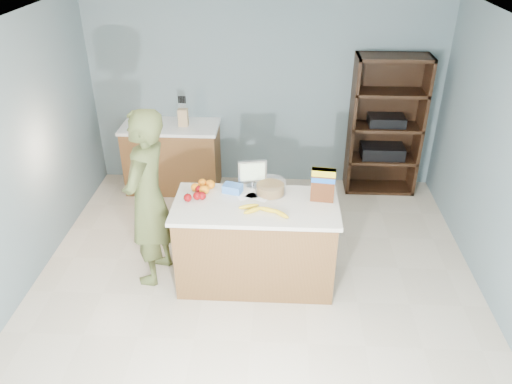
{
  "coord_description": "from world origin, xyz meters",
  "views": [
    {
      "loc": [
        0.21,
        -3.7,
        3.31
      ],
      "look_at": [
        0.0,
        0.35,
        1.0
      ],
      "focal_mm": 35.0,
      "sensor_mm": 36.0,
      "label": 1
    }
  ],
  "objects_px": {
    "person": "(148,199)",
    "cereal_box": "(323,183)",
    "counter_peninsula": "(256,246)",
    "shelving_unit": "(384,127)",
    "tv": "(252,172)"
  },
  "relations": [
    {
      "from": "person",
      "to": "cereal_box",
      "type": "xyz_separation_m",
      "value": [
        1.65,
        0.07,
        0.19
      ]
    },
    {
      "from": "person",
      "to": "cereal_box",
      "type": "distance_m",
      "value": 1.67
    },
    {
      "from": "shelving_unit",
      "to": "person",
      "type": "bearing_deg",
      "value": -141.97
    },
    {
      "from": "counter_peninsula",
      "to": "tv",
      "type": "xyz_separation_m",
      "value": [
        -0.05,
        0.34,
        0.64
      ]
    },
    {
      "from": "person",
      "to": "cereal_box",
      "type": "bearing_deg",
      "value": 102.98
    },
    {
      "from": "counter_peninsula",
      "to": "shelving_unit",
      "type": "height_order",
      "value": "shelving_unit"
    },
    {
      "from": "shelving_unit",
      "to": "cereal_box",
      "type": "xyz_separation_m",
      "value": [
        -0.93,
        -1.95,
        0.23
      ]
    },
    {
      "from": "counter_peninsula",
      "to": "cereal_box",
      "type": "height_order",
      "value": "cereal_box"
    },
    {
      "from": "person",
      "to": "tv",
      "type": "height_order",
      "value": "person"
    },
    {
      "from": "counter_peninsula",
      "to": "cereal_box",
      "type": "distance_m",
      "value": 0.93
    },
    {
      "from": "shelving_unit",
      "to": "person",
      "type": "xyz_separation_m",
      "value": [
        -2.58,
        -2.02,
        0.04
      ]
    },
    {
      "from": "shelving_unit",
      "to": "counter_peninsula",
      "type": "bearing_deg",
      "value": -127.11
    },
    {
      "from": "counter_peninsula",
      "to": "person",
      "type": "distance_m",
      "value": 1.14
    },
    {
      "from": "person",
      "to": "counter_peninsula",
      "type": "bearing_deg",
      "value": 99.01
    },
    {
      "from": "tv",
      "to": "cereal_box",
      "type": "relative_size",
      "value": 0.85
    }
  ]
}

